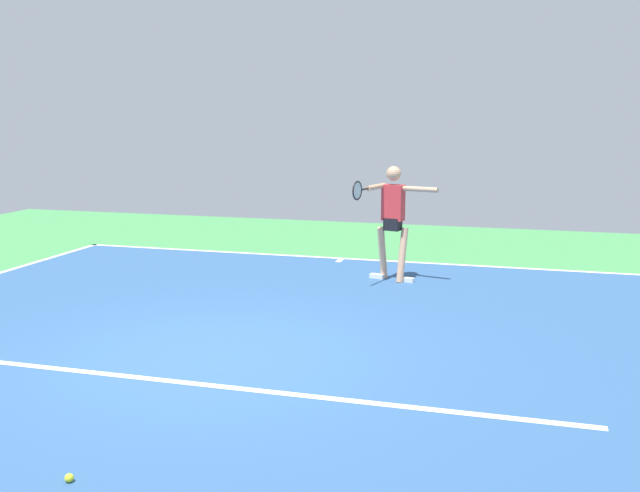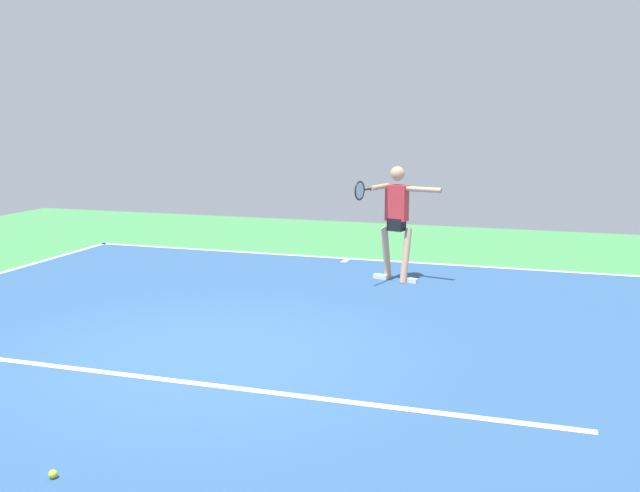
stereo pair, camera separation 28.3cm
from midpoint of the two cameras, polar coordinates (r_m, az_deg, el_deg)
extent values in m
plane|color=#428E4C|center=(8.18, -7.65, -8.54)|extent=(20.71, 20.71, 0.00)
cube|color=#2D5484|center=(8.18, -7.65, -8.52)|extent=(10.63, 11.64, 0.00)
cube|color=white|center=(13.45, 2.84, -0.99)|extent=(10.63, 0.10, 0.01)
cube|color=white|center=(7.49, -10.36, -10.39)|extent=(7.97, 0.10, 0.01)
cube|color=white|center=(13.26, 2.62, -1.15)|extent=(0.10, 0.30, 0.01)
cylinder|color=tan|center=(11.59, 7.47, -0.76)|extent=(0.18, 0.30, 0.88)
cube|color=white|center=(11.63, 7.83, -2.70)|extent=(0.26, 0.16, 0.07)
cylinder|color=tan|center=(11.73, 5.93, -0.59)|extent=(0.18, 0.30, 0.88)
cube|color=white|center=(11.85, 5.51, -2.41)|extent=(0.26, 0.16, 0.07)
cube|color=black|center=(11.57, 6.75, 1.70)|extent=(0.29, 0.25, 0.20)
cube|color=red|center=(11.53, 6.78, 3.40)|extent=(0.37, 0.26, 0.57)
sphere|color=tan|center=(11.48, 6.83, 5.68)|extent=(0.23, 0.23, 0.23)
cylinder|color=tan|center=(11.32, 8.90, 4.42)|extent=(0.57, 0.22, 0.08)
cylinder|color=tan|center=(11.32, 5.42, 4.65)|extent=(0.22, 0.57, 0.08)
cylinder|color=black|center=(10.97, 4.50, 4.48)|extent=(0.08, 0.22, 0.03)
torus|color=black|center=(10.75, 3.90, 4.37)|extent=(0.09, 0.29, 0.29)
cylinder|color=silver|center=(10.75, 3.90, 4.37)|extent=(0.06, 0.24, 0.25)
sphere|color=yellow|center=(5.84, -18.95, -16.66)|extent=(0.07, 0.07, 0.07)
camera|label=1|loc=(0.14, -89.16, 0.15)|focal=40.61mm
camera|label=2|loc=(0.14, 90.84, -0.15)|focal=40.61mm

